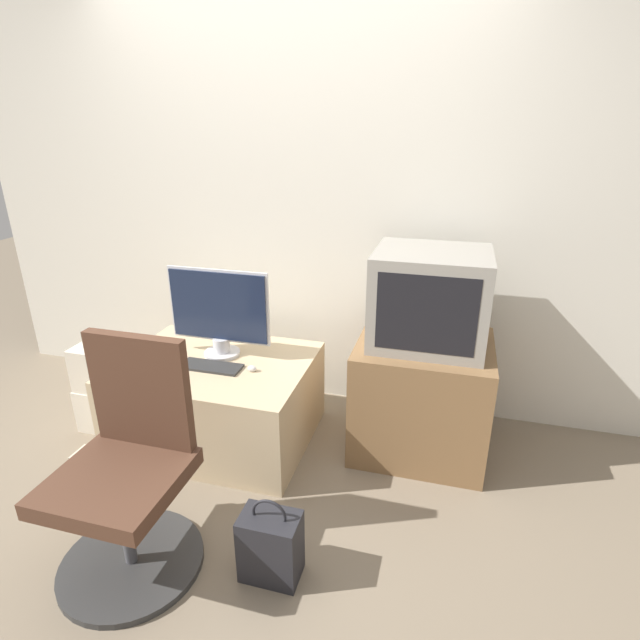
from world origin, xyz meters
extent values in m
plane|color=#7F705B|center=(0.00, 0.00, 0.00)|extent=(12.00, 12.00, 0.00)
cube|color=silver|center=(0.00, 1.32, 1.30)|extent=(4.40, 0.05, 2.60)
cube|color=#CCB289|center=(-0.28, 0.66, 0.25)|extent=(1.06, 0.82, 0.49)
cube|color=olive|center=(0.86, 0.88, 0.32)|extent=(0.72, 0.64, 0.65)
cylinder|color=silver|center=(-0.28, 0.74, 0.50)|extent=(0.20, 0.20, 0.02)
cylinder|color=silver|center=(-0.28, 0.74, 0.56)|extent=(0.09, 0.09, 0.08)
cube|color=silver|center=(-0.28, 0.75, 0.79)|extent=(0.60, 0.01, 0.42)
cube|color=#19233D|center=(-0.28, 0.74, 0.79)|extent=(0.57, 0.02, 0.39)
cube|color=#2D2D2D|center=(-0.26, 0.58, 0.50)|extent=(0.34, 0.13, 0.01)
ellipsoid|color=silver|center=(-0.03, 0.60, 0.51)|extent=(0.05, 0.03, 0.03)
cube|color=gray|center=(0.86, 0.90, 0.90)|extent=(0.58, 0.51, 0.50)
cube|color=black|center=(0.86, 0.64, 0.90)|extent=(0.48, 0.01, 0.39)
cylinder|color=#333333|center=(-0.22, -0.31, 0.01)|extent=(0.59, 0.59, 0.03)
cylinder|color=#4C4C51|center=(-0.22, -0.31, 0.22)|extent=(0.05, 0.05, 0.37)
cube|color=#513323|center=(-0.22, -0.31, 0.44)|extent=(0.49, 0.49, 0.07)
cube|color=#513323|center=(-0.22, -0.09, 0.72)|extent=(0.44, 0.05, 0.50)
cube|color=beige|center=(-1.03, 0.55, 0.13)|extent=(0.21, 0.19, 0.27)
cube|color=beige|center=(-1.03, 0.55, 0.40)|extent=(0.19, 0.17, 0.26)
cube|color=#232328|center=(0.36, -0.19, 0.15)|extent=(0.24, 0.16, 0.30)
torus|color=#232328|center=(0.36, -0.19, 0.31)|extent=(0.14, 0.01, 0.14)
cube|color=beige|center=(-0.87, 0.27, 0.01)|extent=(0.23, 0.13, 0.02)
camera|label=1|loc=(0.96, -1.62, 1.75)|focal=28.00mm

